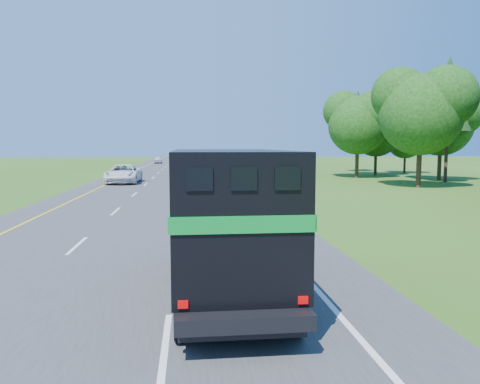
# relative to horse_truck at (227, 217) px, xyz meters

# --- Properties ---
(road) EXTENTS (15.00, 260.00, 0.04)m
(road) POSITION_rel_horse_truck_xyz_m (-3.21, 36.05, -1.92)
(road) COLOR #38383A
(road) RESTS_ON ground
(lane_markings) EXTENTS (11.15, 260.00, 0.01)m
(lane_markings) POSITION_rel_horse_truck_xyz_m (-3.21, 36.05, -1.90)
(lane_markings) COLOR yellow
(lane_markings) RESTS_ON road
(horse_truck) EXTENTS (2.59, 8.04, 3.55)m
(horse_truck) POSITION_rel_horse_truck_xyz_m (0.00, 0.00, 0.00)
(horse_truck) COLOR black
(horse_truck) RESTS_ON road
(white_suv) EXTENTS (3.08, 6.56, 1.81)m
(white_suv) POSITION_rel_horse_truck_xyz_m (-7.30, 34.89, -0.99)
(white_suv) COLOR white
(white_suv) RESTS_ON road
(far_car) EXTENTS (1.90, 4.27, 1.43)m
(far_car) POSITION_rel_horse_truck_xyz_m (-7.30, 84.47, -1.19)
(far_car) COLOR silver
(far_car) RESTS_ON road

